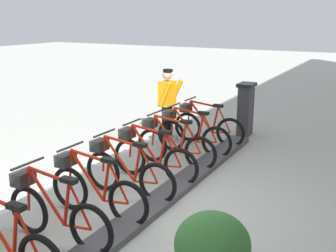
# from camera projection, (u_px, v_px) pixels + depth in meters

# --- Properties ---
(ground_plane) EXTENTS (60.00, 60.00, 0.00)m
(ground_plane) POSITION_uv_depth(u_px,v_px,m) (153.00, 209.00, 6.25)
(ground_plane) COLOR #B5B6AD
(dock_rail_base) EXTENTS (0.44, 8.05, 0.10)m
(dock_rail_base) POSITION_uv_depth(u_px,v_px,m) (153.00, 206.00, 6.24)
(dock_rail_base) COLOR #47474C
(dock_rail_base) RESTS_ON ground
(payment_kiosk) EXTENTS (0.36, 0.52, 1.28)m
(payment_kiosk) POSITION_uv_depth(u_px,v_px,m) (245.00, 108.00, 9.93)
(payment_kiosk) COLOR #38383D
(payment_kiosk) RESTS_ON ground
(bike_docked_0) EXTENTS (1.72, 0.54, 1.02)m
(bike_docked_0) POSITION_uv_depth(u_px,v_px,m) (205.00, 125.00, 9.33)
(bike_docked_0) COLOR black
(bike_docked_0) RESTS_ON ground
(bike_docked_1) EXTENTS (1.72, 0.54, 1.02)m
(bike_docked_1) POSITION_uv_depth(u_px,v_px,m) (190.00, 134.00, 8.65)
(bike_docked_1) COLOR black
(bike_docked_1) RESTS_ON ground
(bike_docked_2) EXTENTS (1.72, 0.54, 1.02)m
(bike_docked_2) POSITION_uv_depth(u_px,v_px,m) (172.00, 144.00, 7.97)
(bike_docked_2) COLOR black
(bike_docked_2) RESTS_ON ground
(bike_docked_3) EXTENTS (1.72, 0.54, 1.02)m
(bike_docked_3) POSITION_uv_depth(u_px,v_px,m) (151.00, 156.00, 7.28)
(bike_docked_3) COLOR black
(bike_docked_3) RESTS_ON ground
(bike_docked_4) EXTENTS (1.72, 0.54, 1.02)m
(bike_docked_4) POSITION_uv_depth(u_px,v_px,m) (125.00, 171.00, 6.60)
(bike_docked_4) COLOR black
(bike_docked_4) RESTS_ON ground
(bike_docked_5) EXTENTS (1.72, 0.54, 1.02)m
(bike_docked_5) POSITION_uv_depth(u_px,v_px,m) (94.00, 189.00, 5.91)
(bike_docked_5) COLOR black
(bike_docked_5) RESTS_ON ground
(bike_docked_6) EXTENTS (1.72, 0.54, 1.02)m
(bike_docked_6) POSITION_uv_depth(u_px,v_px,m) (54.00, 211.00, 5.23)
(bike_docked_6) COLOR black
(bike_docked_6) RESTS_ON ground
(bike_docked_7) EXTENTS (1.72, 0.54, 1.02)m
(bike_docked_7) POSITION_uv_depth(u_px,v_px,m) (2.00, 241.00, 4.55)
(bike_docked_7) COLOR black
(bike_docked_7) RESTS_ON ground
(worker_near_rack) EXTENTS (0.48, 0.63, 1.66)m
(worker_near_rack) POSITION_uv_depth(u_px,v_px,m) (168.00, 102.00, 9.48)
(worker_near_rack) COLOR white
(worker_near_rack) RESTS_ON ground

